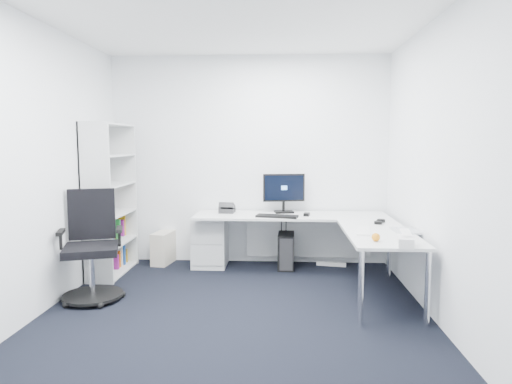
# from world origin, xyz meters

# --- Properties ---
(ground) EXTENTS (4.20, 4.20, 0.00)m
(ground) POSITION_xyz_m (0.00, 0.00, 0.00)
(ground) COLOR black
(ceiling) EXTENTS (4.20, 4.20, 0.00)m
(ceiling) POSITION_xyz_m (0.00, 0.00, 2.70)
(ceiling) COLOR white
(wall_back) EXTENTS (3.60, 0.02, 2.70)m
(wall_back) POSITION_xyz_m (0.00, 2.10, 1.35)
(wall_back) COLOR white
(wall_back) RESTS_ON ground
(wall_front) EXTENTS (3.60, 0.02, 2.70)m
(wall_front) POSITION_xyz_m (0.00, -2.10, 1.35)
(wall_front) COLOR white
(wall_front) RESTS_ON ground
(wall_left) EXTENTS (0.02, 4.20, 2.70)m
(wall_left) POSITION_xyz_m (-1.80, 0.00, 1.35)
(wall_left) COLOR white
(wall_left) RESTS_ON ground
(wall_right) EXTENTS (0.02, 4.20, 2.70)m
(wall_right) POSITION_xyz_m (1.80, 0.00, 1.35)
(wall_right) COLOR white
(wall_right) RESTS_ON ground
(l_desk) EXTENTS (2.38, 1.33, 0.69)m
(l_desk) POSITION_xyz_m (0.55, 1.40, 0.35)
(l_desk) COLOR silver
(l_desk) RESTS_ON ground
(drawer_pedestal) EXTENTS (0.42, 0.53, 0.65)m
(drawer_pedestal) POSITION_xyz_m (-0.49, 1.87, 0.32)
(drawer_pedestal) COLOR silver
(drawer_pedestal) RESTS_ON ground
(bookshelf) EXTENTS (0.35, 0.91, 1.82)m
(bookshelf) POSITION_xyz_m (-1.62, 1.45, 0.91)
(bookshelf) COLOR silver
(bookshelf) RESTS_ON ground
(task_chair) EXTENTS (0.78, 0.78, 1.11)m
(task_chair) POSITION_xyz_m (-1.47, 0.50, 0.55)
(task_chair) COLOR black
(task_chair) RESTS_ON ground
(black_pc_tower) EXTENTS (0.21, 0.46, 0.44)m
(black_pc_tower) POSITION_xyz_m (0.49, 1.82, 0.22)
(black_pc_tower) COLOR black
(black_pc_tower) RESTS_ON ground
(beige_pc_tower) EXTENTS (0.26, 0.46, 0.42)m
(beige_pc_tower) POSITION_xyz_m (-1.12, 1.94, 0.21)
(beige_pc_tower) COLOR beige
(beige_pc_tower) RESTS_ON ground
(power_strip) EXTENTS (0.38, 0.13, 0.04)m
(power_strip) POSITION_xyz_m (1.08, 1.92, 0.02)
(power_strip) COLOR silver
(power_strip) RESTS_ON ground
(monitor) EXTENTS (0.55, 0.26, 0.51)m
(monitor) POSITION_xyz_m (0.46, 1.88, 0.95)
(monitor) COLOR black
(monitor) RESTS_ON l_desk
(black_keyboard) EXTENTS (0.52, 0.27, 0.02)m
(black_keyboard) POSITION_xyz_m (0.38, 1.53, 0.71)
(black_keyboard) COLOR black
(black_keyboard) RESTS_ON l_desk
(mouse) EXTENTS (0.09, 0.12, 0.03)m
(mouse) POSITION_xyz_m (0.74, 1.65, 0.71)
(mouse) COLOR black
(mouse) RESTS_ON l_desk
(desk_phone) EXTENTS (0.20, 0.20, 0.13)m
(desk_phone) POSITION_xyz_m (-0.26, 1.85, 0.76)
(desk_phone) COLOR #27272A
(desk_phone) RESTS_ON l_desk
(laptop) EXTENTS (0.35, 0.34, 0.24)m
(laptop) POSITION_xyz_m (1.67, 0.73, 0.81)
(laptop) COLOR silver
(laptop) RESTS_ON l_desk
(white_keyboard) EXTENTS (0.20, 0.46, 0.01)m
(white_keyboard) POSITION_xyz_m (1.25, 0.70, 0.70)
(white_keyboard) COLOR silver
(white_keyboard) RESTS_ON l_desk
(headphones) EXTENTS (0.21, 0.25, 0.06)m
(headphones) POSITION_xyz_m (1.52, 1.20, 0.72)
(headphones) COLOR black
(headphones) RESTS_ON l_desk
(orange_fruit) EXTENTS (0.08, 0.08, 0.08)m
(orange_fruit) POSITION_xyz_m (1.28, 0.24, 0.73)
(orange_fruit) COLOR orange
(orange_fruit) RESTS_ON l_desk
(tissue_box) EXTENTS (0.17, 0.26, 0.08)m
(tissue_box) POSITION_xyz_m (1.50, 0.06, 0.74)
(tissue_box) COLOR silver
(tissue_box) RESTS_ON l_desk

